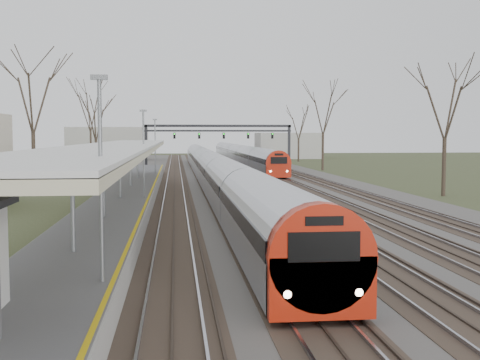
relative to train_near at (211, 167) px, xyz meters
name	(u,v)px	position (x,y,z in m)	size (l,w,h in m)	color
track_bed	(242,184)	(2.76, -2.54, -1.42)	(24.00, 160.00, 0.22)	#474442
platform	(126,200)	(-6.55, -20.04, -0.98)	(3.50, 69.00, 1.00)	#9E9B93
canopy	(118,147)	(-6.55, -24.55, 2.45)	(4.10, 50.00, 3.11)	slate
signal_gantry	(219,133)	(2.79, 27.45, 3.43)	(21.00, 0.59, 6.08)	black
tree_west_far	(32,91)	(-14.50, -9.54, 6.54)	(5.50, 5.50, 11.33)	#2D231C
tree_east_far	(446,99)	(16.50, -15.54, 5.81)	(5.00, 5.00, 10.30)	#2D231C
train_near	(211,167)	(0.00, 0.00, 0.00)	(2.62, 90.21, 3.05)	#AAADB5
train_far	(240,154)	(7.00, 38.89, 0.00)	(2.62, 75.21, 3.05)	#AAADB5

